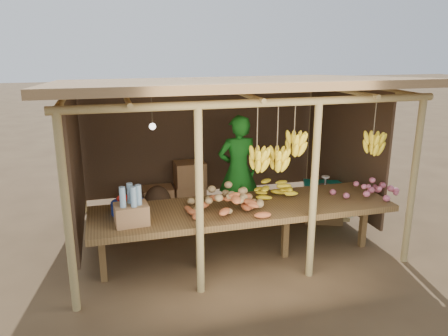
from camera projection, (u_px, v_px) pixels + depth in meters
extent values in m
plane|color=brown|center=(224.00, 233.00, 6.74)|extent=(60.00, 60.00, 0.00)
cylinder|color=tan|center=(67.00, 217.00, 4.51)|extent=(0.09, 0.09, 2.20)
cylinder|color=tan|center=(413.00, 183.00, 5.58)|extent=(0.09, 0.09, 2.20)
cylinder|color=tan|center=(79.00, 151.00, 7.28)|extent=(0.09, 0.09, 2.20)
cylinder|color=tan|center=(309.00, 137.00, 8.36)|extent=(0.09, 0.09, 2.20)
cylinder|color=tan|center=(199.00, 204.00, 4.86)|extent=(0.09, 0.09, 2.20)
cylinder|color=tan|center=(314.00, 193.00, 5.22)|extent=(0.09, 0.09, 2.20)
cylinder|color=tan|center=(261.00, 103.00, 4.74)|extent=(4.40, 0.09, 0.09)
cylinder|color=tan|center=(201.00, 81.00, 7.52)|extent=(4.40, 0.09, 0.09)
cube|color=#9F764A|center=(224.00, 83.00, 6.11)|extent=(4.70, 3.50, 0.28)
cube|color=#4C3623|center=(202.00, 137.00, 7.78)|extent=(4.20, 0.04, 1.98)
cube|color=#4C3623|center=(76.00, 164.00, 6.06)|extent=(0.04, 2.40, 1.98)
cube|color=#4C3623|center=(343.00, 146.00, 7.12)|extent=(0.04, 2.40, 1.98)
cube|color=brown|center=(244.00, 209.00, 5.65)|extent=(3.90, 1.05, 0.08)
cube|color=brown|center=(102.00, 254.00, 5.30)|extent=(0.08, 0.08, 0.72)
cube|color=brown|center=(199.00, 243.00, 5.60)|extent=(0.08, 0.08, 0.72)
cube|color=brown|center=(285.00, 232.00, 5.91)|extent=(0.08, 0.08, 0.72)
cube|color=brown|center=(363.00, 223.00, 6.22)|extent=(0.08, 0.08, 0.72)
cylinder|color=navy|center=(128.00, 207.00, 5.39)|extent=(0.42, 0.42, 0.15)
cube|color=#A07247|center=(132.00, 214.00, 5.05)|extent=(0.40, 0.33, 0.24)
imported|color=#1A761D|center=(238.00, 171.00, 6.91)|extent=(0.67, 0.46, 1.77)
cube|color=brown|center=(324.00, 204.00, 7.20)|extent=(0.75, 0.70, 0.55)
cube|color=#0C867B|center=(325.00, 186.00, 7.12)|extent=(0.83, 0.78, 0.06)
cube|color=#A07247|center=(190.00, 196.00, 7.71)|extent=(0.53, 0.43, 0.41)
cube|color=#A07247|center=(190.00, 174.00, 7.60)|extent=(0.53, 0.43, 0.41)
cube|color=#A07247|center=(158.00, 199.00, 7.57)|extent=(0.53, 0.43, 0.41)
ellipsoid|color=#4C3623|center=(132.00, 203.00, 7.22)|extent=(0.47, 0.47, 0.63)
ellipsoid|color=#4C3623|center=(158.00, 201.00, 7.33)|extent=(0.47, 0.47, 0.63)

